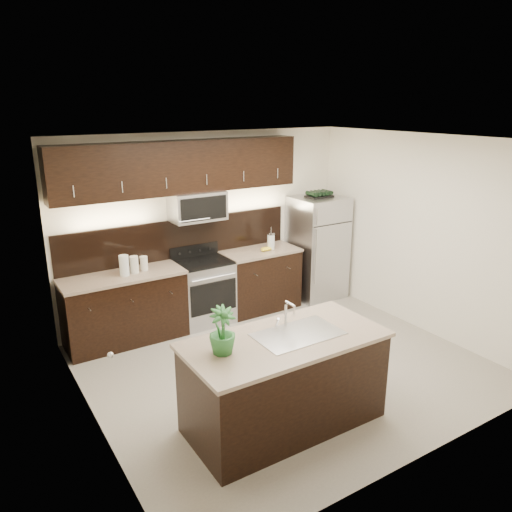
{
  "coord_description": "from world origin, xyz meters",
  "views": [
    {
      "loc": [
        -3.18,
        -4.41,
        3.09
      ],
      "look_at": [
        -0.07,
        0.55,
        1.27
      ],
      "focal_mm": 35.0,
      "sensor_mm": 36.0,
      "label": 1
    }
  ],
  "objects": [
    {
      "name": "room_walls",
      "position": [
        -0.11,
        -0.04,
        1.7
      ],
      "size": [
        4.52,
        4.02,
        2.71
      ],
      "color": "silver",
      "rests_on": "ground"
    },
    {
      "name": "bananas",
      "position": [
        0.71,
        1.61,
        0.97
      ],
      "size": [
        0.18,
        0.14,
        0.06
      ],
      "primitive_type": "ellipsoid",
      "rotation": [
        0.0,
        0.0,
        0.02
      ],
      "color": "yellow",
      "rests_on": "counter_run"
    },
    {
      "name": "french_press",
      "position": [
        0.88,
        1.64,
        1.07
      ],
      "size": [
        0.12,
        0.12,
        0.34
      ],
      "rotation": [
        0.0,
        0.0,
        -0.17
      ],
      "color": "silver",
      "rests_on": "counter_run"
    },
    {
      "name": "wine_rack",
      "position": [
        1.78,
        1.63,
        1.7
      ],
      "size": [
        0.41,
        0.25,
        0.1
      ],
      "color": "black",
      "rests_on": "refrigerator"
    },
    {
      "name": "ground",
      "position": [
        0.0,
        0.0,
        0.0
      ],
      "size": [
        4.5,
        4.5,
        0.0
      ],
      "primitive_type": "plane",
      "color": "gray",
      "rests_on": "ground"
    },
    {
      "name": "upper_fixtures",
      "position": [
        -0.43,
        1.84,
        2.14
      ],
      "size": [
        3.49,
        0.4,
        1.66
      ],
      "color": "black",
      "rests_on": "counter_run"
    },
    {
      "name": "island",
      "position": [
        -0.66,
        -0.92,
        0.47
      ],
      "size": [
        1.96,
        0.96,
        0.94
      ],
      "color": "black",
      "rests_on": "ground"
    },
    {
      "name": "refrigerator",
      "position": [
        1.78,
        1.63,
        0.82
      ],
      "size": [
        0.8,
        0.72,
        1.65
      ],
      "primitive_type": "cube",
      "color": "#B2B2B7",
      "rests_on": "ground"
    },
    {
      "name": "counter_run",
      "position": [
        -0.46,
        1.69,
        0.47
      ],
      "size": [
        3.51,
        0.65,
        0.94
      ],
      "color": "black",
      "rests_on": "ground"
    },
    {
      "name": "canisters",
      "position": [
        -1.28,
        1.67,
        1.06
      ],
      "size": [
        0.4,
        0.18,
        0.27
      ],
      "rotation": [
        0.0,
        0.0,
        0.23
      ],
      "color": "silver",
      "rests_on": "counter_run"
    },
    {
      "name": "sink_faucet",
      "position": [
        -0.51,
        -0.91,
        0.96
      ],
      "size": [
        0.84,
        0.5,
        0.28
      ],
      "color": "silver",
      "rests_on": "island"
    },
    {
      "name": "plant",
      "position": [
        -1.31,
        -0.86,
        1.16
      ],
      "size": [
        0.24,
        0.24,
        0.43
      ],
      "primitive_type": "imported",
      "rotation": [
        0.0,
        0.0,
        -0.0
      ],
      "color": "#28662C",
      "rests_on": "island"
    }
  ]
}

